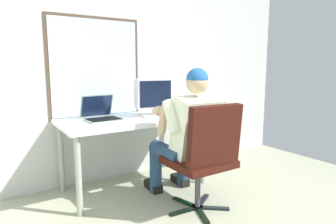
{
  "coord_description": "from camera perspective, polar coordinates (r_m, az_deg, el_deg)",
  "views": [
    {
      "loc": [
        -1.24,
        -0.35,
        1.24
      ],
      "look_at": [
        0.22,
        1.93,
        0.82
      ],
      "focal_mm": 31.43,
      "sensor_mm": 36.0,
      "label": 1
    }
  ],
  "objects": [
    {
      "name": "wall_rear",
      "position": [
        3.3,
        -10.87,
        10.47
      ],
      "size": [
        5.01,
        0.08,
        2.7
      ],
      "color": "#BABDB8",
      "rests_on": "ground"
    },
    {
      "name": "desk",
      "position": [
        3.0,
        -6.59,
        -2.62
      ],
      "size": [
        1.45,
        0.73,
        0.73
      ],
      "color": "gray",
      "rests_on": "ground"
    },
    {
      "name": "office_chair",
      "position": [
        2.47,
        7.32,
        -7.81
      ],
      "size": [
        0.53,
        0.56,
        0.95
      ],
      "color": "black",
      "rests_on": "ground"
    },
    {
      "name": "person_seated",
      "position": [
        2.66,
        3.84,
        -4.33
      ],
      "size": [
        0.54,
        0.82,
        1.23
      ],
      "color": "navy",
      "rests_on": "ground"
    },
    {
      "name": "crt_monitor",
      "position": [
        3.05,
        -2.86,
        3.33
      ],
      "size": [
        0.39,
        0.25,
        0.39
      ],
      "color": "beige",
      "rests_on": "desk"
    },
    {
      "name": "laptop",
      "position": [
        2.94,
        -12.93,
        -0.22
      ],
      "size": [
        0.35,
        0.36,
        0.24
      ],
      "color": "gray",
      "rests_on": "desk"
    },
    {
      "name": "wine_glass",
      "position": [
        3.06,
        3.51,
        0.96
      ],
      "size": [
        0.07,
        0.07,
        0.14
      ],
      "color": "silver",
      "rests_on": "desk"
    }
  ]
}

